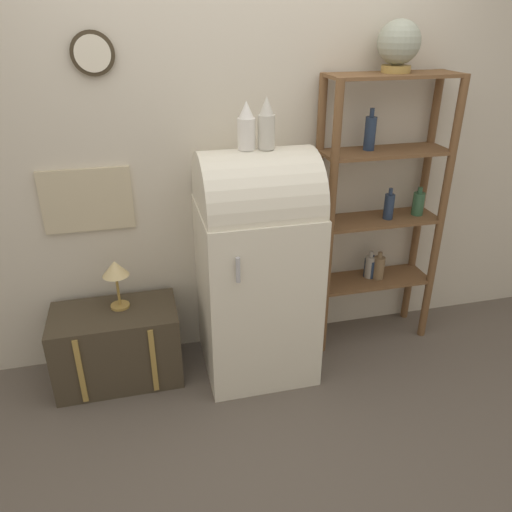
# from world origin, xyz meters

# --- Properties ---
(ground_plane) EXTENTS (12.00, 12.00, 0.00)m
(ground_plane) POSITION_xyz_m (0.00, 0.00, 0.00)
(ground_plane) COLOR #60564C
(wall_back) EXTENTS (7.00, 0.09, 2.70)m
(wall_back) POSITION_xyz_m (-0.01, 0.57, 1.35)
(wall_back) COLOR beige
(wall_back) RESTS_ON ground_plane
(refrigerator) EXTENTS (0.65, 0.65, 1.39)m
(refrigerator) POSITION_xyz_m (-0.00, 0.24, 0.73)
(refrigerator) COLOR silver
(refrigerator) RESTS_ON ground_plane
(suitcase_trunk) EXTENTS (0.73, 0.42, 0.47)m
(suitcase_trunk) POSITION_xyz_m (-0.85, 0.31, 0.24)
(suitcase_trunk) COLOR #423828
(suitcase_trunk) RESTS_ON ground_plane
(shelf_unit) EXTENTS (0.79, 0.29, 1.74)m
(shelf_unit) POSITION_xyz_m (0.84, 0.39, 0.95)
(shelf_unit) COLOR brown
(shelf_unit) RESTS_ON ground_plane
(globe) EXTENTS (0.24, 0.24, 0.28)m
(globe) POSITION_xyz_m (0.84, 0.40, 1.89)
(globe) COLOR #AD8942
(globe) RESTS_ON shelf_unit
(vase_left) EXTENTS (0.09, 0.09, 0.25)m
(vase_left) POSITION_xyz_m (-0.05, 0.25, 1.51)
(vase_left) COLOR white
(vase_left) RESTS_ON refrigerator
(vase_center) EXTENTS (0.09, 0.09, 0.27)m
(vase_center) POSITION_xyz_m (0.05, 0.24, 1.52)
(vase_center) COLOR beige
(vase_center) RESTS_ON refrigerator
(desk_lamp) EXTENTS (0.15, 0.15, 0.30)m
(desk_lamp) POSITION_xyz_m (-0.80, 0.35, 0.70)
(desk_lamp) COLOR #AD8942
(desk_lamp) RESTS_ON suitcase_trunk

